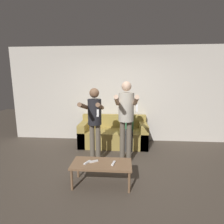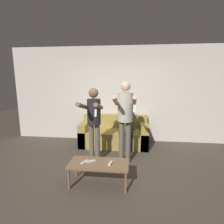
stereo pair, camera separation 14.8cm
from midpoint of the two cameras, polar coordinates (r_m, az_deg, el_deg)
The scene contains 10 objects.
ground_plane at distance 3.45m, azimuth 1.79°, elevation -20.58°, with size 14.00×14.00×0.00m, color #4C4238.
wall_back at distance 5.06m, azimuth 3.79°, elevation 5.66°, with size 6.40×0.06×2.70m.
couch at distance 4.85m, azimuth 1.59°, elevation -7.46°, with size 1.81×0.82×0.79m.
person_standing_left at distance 3.70m, azimuth -4.85°, elevation -1.78°, with size 0.41×0.77×1.61m.
person_standing_right at distance 3.61m, azimuth 5.49°, elevation -0.40°, with size 0.44×0.80×1.75m.
person_seated at distance 4.57m, azimuth 6.48°, elevation -4.14°, with size 0.27×0.51×1.16m.
coffee_table at distance 3.10m, azimuth -2.91°, elevation -16.93°, with size 1.01×0.46×0.39m.
remote_near at distance 3.10m, azimuth -7.57°, elevation -15.89°, with size 0.10×0.15×0.02m.
remote_mid at distance 3.04m, azimuth 0.97°, elevation -16.39°, with size 0.07×0.15×0.02m.
remote_far at distance 3.13m, azimuth -5.44°, elevation -15.65°, with size 0.15×0.11×0.02m.
Camera 2 is at (0.30, -2.93, 1.79)m, focal length 28.00 mm.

